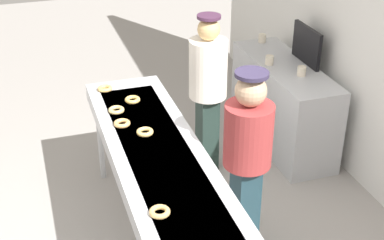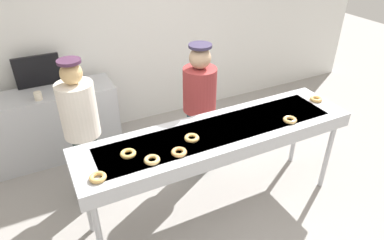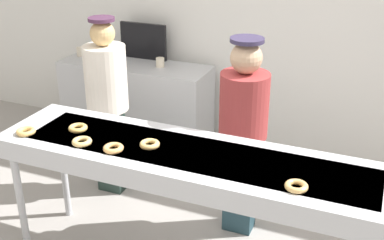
{
  "view_description": "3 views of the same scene",
  "coord_description": "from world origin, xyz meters",
  "px_view_note": "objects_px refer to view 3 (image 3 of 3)",
  "views": [
    {
      "loc": [
        3.45,
        -0.85,
        3.22
      ],
      "look_at": [
        -0.3,
        0.36,
        1.08
      ],
      "focal_mm": 51.49,
      "sensor_mm": 36.0,
      "label": 1
    },
    {
      "loc": [
        -1.49,
        -2.4,
        2.84
      ],
      "look_at": [
        -0.14,
        0.3,
        1.0
      ],
      "focal_mm": 32.31,
      "sensor_mm": 36.0,
      "label": 2
    },
    {
      "loc": [
        1.1,
        -2.66,
        2.54
      ],
      "look_at": [
        -0.15,
        0.35,
        1.08
      ],
      "focal_mm": 45.83,
      "sensor_mm": 36.0,
      "label": 3
    }
  ],
  "objects_px": {
    "fryer_conveyor": "(193,163)",
    "paper_cup_2": "(160,62)",
    "glazed_donut_6": "(78,128)",
    "worker_baker": "(107,95)",
    "prep_counter": "(136,104)",
    "glazed_donut_0": "(82,142)",
    "menu_display": "(143,41)",
    "glazed_donut_2": "(26,131)",
    "worker_assistant": "(243,124)",
    "paper_cup_1": "(81,52)",
    "paper_cup_0": "(121,63)",
    "glazed_donut_4": "(113,148)",
    "glazed_donut_1": "(150,144)",
    "glazed_donut_3": "(296,186)"
  },
  "relations": [
    {
      "from": "glazed_donut_0",
      "to": "glazed_donut_4",
      "type": "distance_m",
      "value": 0.25
    },
    {
      "from": "prep_counter",
      "to": "paper_cup_2",
      "type": "relative_size",
      "value": 17.05
    },
    {
      "from": "fryer_conveyor",
      "to": "paper_cup_2",
      "type": "relative_size",
      "value": 28.77
    },
    {
      "from": "worker_baker",
      "to": "paper_cup_2",
      "type": "bearing_deg",
      "value": -88.51
    },
    {
      "from": "fryer_conveyor",
      "to": "paper_cup_0",
      "type": "distance_m",
      "value": 2.21
    },
    {
      "from": "glazed_donut_4",
      "to": "menu_display",
      "type": "bearing_deg",
      "value": 112.86
    },
    {
      "from": "glazed_donut_6",
      "to": "paper_cup_2",
      "type": "relative_size",
      "value": 1.41
    },
    {
      "from": "glazed_donut_4",
      "to": "glazed_donut_1",
      "type": "bearing_deg",
      "value": 36.49
    },
    {
      "from": "glazed_donut_3",
      "to": "prep_counter",
      "type": "bearing_deg",
      "value": 137.51
    },
    {
      "from": "glazed_donut_1",
      "to": "paper_cup_1",
      "type": "height_order",
      "value": "glazed_donut_1"
    },
    {
      "from": "glazed_donut_2",
      "to": "paper_cup_2",
      "type": "relative_size",
      "value": 1.41
    },
    {
      "from": "glazed_donut_2",
      "to": "worker_assistant",
      "type": "xyz_separation_m",
      "value": [
        1.36,
        0.86,
        -0.07
      ]
    },
    {
      "from": "paper_cup_0",
      "to": "paper_cup_2",
      "type": "xyz_separation_m",
      "value": [
        0.37,
        0.19,
        0.0
      ]
    },
    {
      "from": "glazed_donut_2",
      "to": "paper_cup_1",
      "type": "relative_size",
      "value": 1.41
    },
    {
      "from": "fryer_conveyor",
      "to": "glazed_donut_6",
      "type": "distance_m",
      "value": 0.92
    },
    {
      "from": "glazed_donut_0",
      "to": "glazed_donut_4",
      "type": "bearing_deg",
      "value": -0.38
    },
    {
      "from": "paper_cup_2",
      "to": "fryer_conveyor",
      "type": "bearing_deg",
      "value": -58.04
    },
    {
      "from": "fryer_conveyor",
      "to": "worker_assistant",
      "type": "distance_m",
      "value": 0.69
    },
    {
      "from": "fryer_conveyor",
      "to": "glazed_donut_0",
      "type": "xyz_separation_m",
      "value": [
        -0.76,
        -0.18,
        0.1
      ]
    },
    {
      "from": "glazed_donut_1",
      "to": "worker_baker",
      "type": "height_order",
      "value": "worker_baker"
    },
    {
      "from": "worker_assistant",
      "to": "menu_display",
      "type": "relative_size",
      "value": 3.01
    },
    {
      "from": "glazed_donut_4",
      "to": "glazed_donut_0",
      "type": "bearing_deg",
      "value": 179.62
    },
    {
      "from": "glazed_donut_2",
      "to": "paper_cup_0",
      "type": "height_order",
      "value": "glazed_donut_2"
    },
    {
      "from": "glazed_donut_4",
      "to": "menu_display",
      "type": "relative_size",
      "value": 0.25
    },
    {
      "from": "glazed_donut_2",
      "to": "glazed_donut_6",
      "type": "distance_m",
      "value": 0.37
    },
    {
      "from": "glazed_donut_3",
      "to": "worker_assistant",
      "type": "bearing_deg",
      "value": 124.26
    },
    {
      "from": "glazed_donut_6",
      "to": "worker_assistant",
      "type": "relative_size",
      "value": 0.08
    },
    {
      "from": "glazed_donut_3",
      "to": "worker_assistant",
      "type": "height_order",
      "value": "worker_assistant"
    },
    {
      "from": "glazed_donut_4",
      "to": "glazed_donut_6",
      "type": "height_order",
      "value": "same"
    },
    {
      "from": "prep_counter",
      "to": "worker_assistant",
      "type": "bearing_deg",
      "value": -35.41
    },
    {
      "from": "glazed_donut_2",
      "to": "menu_display",
      "type": "height_order",
      "value": "menu_display"
    },
    {
      "from": "glazed_donut_2",
      "to": "worker_assistant",
      "type": "distance_m",
      "value": 1.61
    },
    {
      "from": "glazed_donut_4",
      "to": "worker_baker",
      "type": "xyz_separation_m",
      "value": [
        -0.66,
        0.98,
        -0.07
      ]
    },
    {
      "from": "worker_baker",
      "to": "paper_cup_0",
      "type": "height_order",
      "value": "worker_baker"
    },
    {
      "from": "glazed_donut_3",
      "to": "prep_counter",
      "type": "height_order",
      "value": "glazed_donut_3"
    },
    {
      "from": "glazed_donut_3",
      "to": "glazed_donut_6",
      "type": "height_order",
      "value": "same"
    },
    {
      "from": "glazed_donut_0",
      "to": "menu_display",
      "type": "xyz_separation_m",
      "value": [
        -0.67,
        2.19,
        0.1
      ]
    },
    {
      "from": "worker_assistant",
      "to": "paper_cup_1",
      "type": "xyz_separation_m",
      "value": [
        -2.28,
        1.16,
        0.02
      ]
    },
    {
      "from": "glazed_donut_4",
      "to": "paper_cup_1",
      "type": "distance_m",
      "value": 2.59
    },
    {
      "from": "glazed_donut_2",
      "to": "worker_assistant",
      "type": "relative_size",
      "value": 0.08
    },
    {
      "from": "prep_counter",
      "to": "paper_cup_0",
      "type": "xyz_separation_m",
      "value": [
        -0.07,
        -0.17,
        0.52
      ]
    },
    {
      "from": "worker_assistant",
      "to": "paper_cup_1",
      "type": "bearing_deg",
      "value": -30.68
    },
    {
      "from": "worker_baker",
      "to": "menu_display",
      "type": "relative_size",
      "value": 3.03
    },
    {
      "from": "glazed_donut_6",
      "to": "paper_cup_0",
      "type": "relative_size",
      "value": 1.41
    },
    {
      "from": "glazed_donut_2",
      "to": "paper_cup_1",
      "type": "bearing_deg",
      "value": 114.5
    },
    {
      "from": "worker_baker",
      "to": "fryer_conveyor",
      "type": "bearing_deg",
      "value": 149.04
    },
    {
      "from": "glazed_donut_2",
      "to": "menu_display",
      "type": "distance_m",
      "value": 2.22
    },
    {
      "from": "glazed_donut_0",
      "to": "worker_assistant",
      "type": "bearing_deg",
      "value": 43.33
    },
    {
      "from": "glazed_donut_4",
      "to": "fryer_conveyor",
      "type": "bearing_deg",
      "value": 19.36
    },
    {
      "from": "glazed_donut_3",
      "to": "worker_assistant",
      "type": "xyz_separation_m",
      "value": [
        -0.58,
        0.85,
        -0.07
      ]
    }
  ]
}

